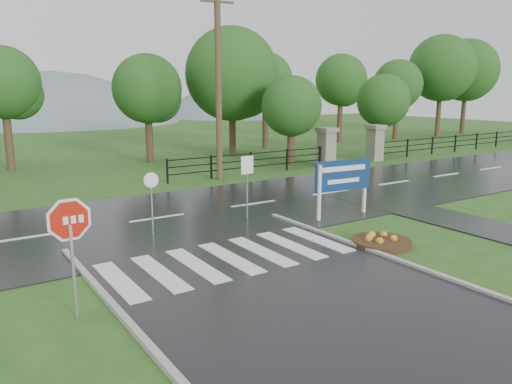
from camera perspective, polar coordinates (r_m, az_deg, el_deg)
ground at (r=9.79m, az=12.62°, el=-15.77°), size 120.00×120.00×0.00m
main_road at (r=17.73m, az=-11.21°, el=-3.08°), size 90.00×8.00×0.04m
walkway at (r=18.44m, az=22.21°, el=-3.17°), size 2.20×11.00×0.04m
crosswalk at (r=13.40m, az=-2.98°, el=-7.49°), size 6.50×2.80×0.02m
pillar_west at (r=29.45m, az=8.07°, el=5.24°), size 1.00×1.00×2.24m
pillar_east at (r=32.22m, az=13.45°, el=5.59°), size 1.00×1.00×2.24m
fence_west at (r=26.35m, az=-0.59°, el=3.60°), size 9.58×0.08×1.20m
fence_east at (r=40.73m, az=23.91°, el=5.52°), size 20.58×0.08×1.20m
hills at (r=74.36m, az=-24.55°, el=-4.91°), size 102.00×48.00×48.00m
treeline at (r=31.15m, az=-19.35°, el=2.86°), size 83.20×5.20×10.00m
stop_sign at (r=10.24m, az=-20.48°, el=-4.11°), size 1.15×0.08×2.59m
estate_billboard at (r=17.63m, az=9.93°, el=1.57°), size 2.33×0.27×2.05m
flower_bed at (r=15.00m, az=14.16°, el=-5.46°), size 1.71×1.71×0.34m
reg_sign_small at (r=16.90m, az=-1.03°, el=1.90°), size 0.50×0.07×2.24m
reg_sign_round at (r=15.47m, az=-11.85°, el=-0.39°), size 0.46×0.07×2.00m
utility_pole_east at (r=24.54m, az=-4.31°, el=12.13°), size 1.62×0.36×9.13m
entrance_tree_left at (r=29.51m, az=4.08°, el=9.73°), size 3.52×3.52×5.22m
entrance_tree_right at (r=34.70m, az=14.36°, el=10.03°), size 3.50×3.50×5.42m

